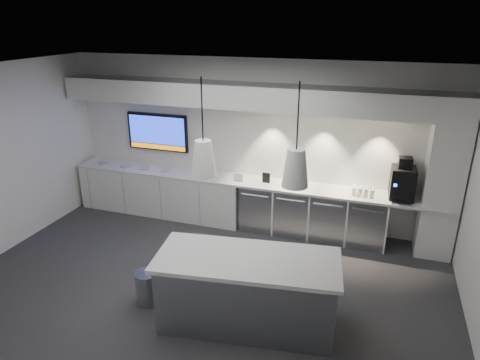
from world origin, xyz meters
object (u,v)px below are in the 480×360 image
(wall_tv, at_px, (158,132))
(island, at_px, (247,291))
(coffee_machine, at_px, (403,182))
(bin, at_px, (148,287))

(wall_tv, relative_size, island, 0.54)
(wall_tv, height_order, coffee_machine, wall_tv)
(wall_tv, distance_m, island, 4.12)
(wall_tv, distance_m, bin, 3.46)
(wall_tv, xyz_separation_m, coffee_machine, (4.51, -0.25, -0.38))
(wall_tv, bearing_deg, bin, -65.21)
(bin, height_order, coffee_machine, coffee_machine)
(wall_tv, height_order, bin, wall_tv)
(island, bearing_deg, bin, 172.87)
(island, xyz_separation_m, bin, (-1.40, -0.02, -0.25))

